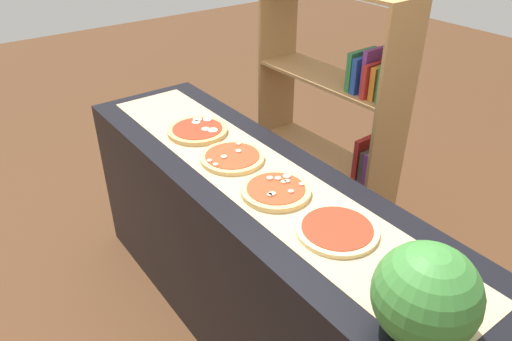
# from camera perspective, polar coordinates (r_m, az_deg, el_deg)

# --- Properties ---
(ground_plane) EXTENTS (12.00, 12.00, 0.00)m
(ground_plane) POSITION_cam_1_polar(r_m,az_deg,el_deg) (2.61, -0.00, -17.58)
(ground_plane) COLOR #4C2D19
(counter) EXTENTS (2.20, 0.60, 0.90)m
(counter) POSITION_cam_1_polar(r_m,az_deg,el_deg) (2.29, -0.00, -10.13)
(counter) COLOR black
(counter) RESTS_ON ground_plane
(parchment_paper) EXTENTS (2.06, 0.37, 0.00)m
(parchment_paper) POSITION_cam_1_polar(r_m,az_deg,el_deg) (2.02, -0.00, -0.46)
(parchment_paper) COLOR tan
(parchment_paper) RESTS_ON counter
(pizza_mozzarella_0) EXTENTS (0.29, 0.29, 0.03)m
(pizza_mozzarella_0) POSITION_cam_1_polar(r_m,az_deg,el_deg) (2.36, -6.91, 4.72)
(pizza_mozzarella_0) COLOR tan
(pizza_mozzarella_0) RESTS_ON parchment_paper
(pizza_mushroom_1) EXTENTS (0.28, 0.28, 0.03)m
(pizza_mushroom_1) POSITION_cam_1_polar(r_m,az_deg,el_deg) (2.12, -2.81, 1.55)
(pizza_mushroom_1) COLOR #DBB26B
(pizza_mushroom_1) RESTS_ON parchment_paper
(pizza_mushroom_2) EXTENTS (0.28, 0.28, 0.03)m
(pizza_mushroom_2) POSITION_cam_1_polar(r_m,az_deg,el_deg) (1.89, 2.37, -2.35)
(pizza_mushroom_2) COLOR #DBB26B
(pizza_mushroom_2) RESTS_ON parchment_paper
(pizza_plain_3) EXTENTS (0.29, 0.29, 0.02)m
(pizza_plain_3) POSITION_cam_1_polar(r_m,az_deg,el_deg) (1.72, 9.65, -6.82)
(pizza_plain_3) COLOR #E5C17F
(pizza_plain_3) RESTS_ON parchment_paper
(watermelon) EXTENTS (0.28, 0.28, 0.28)m
(watermelon) POSITION_cam_1_polar(r_m,az_deg,el_deg) (1.36, 19.41, -13.68)
(watermelon) COLOR #387A33
(watermelon) RESTS_ON counter
(bookshelf) EXTENTS (0.94, 0.31, 1.50)m
(bookshelf) POSITION_cam_1_polar(r_m,az_deg,el_deg) (2.85, 9.91, 3.68)
(bookshelf) COLOR #A87A47
(bookshelf) RESTS_ON ground_plane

